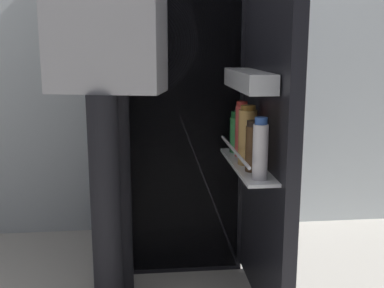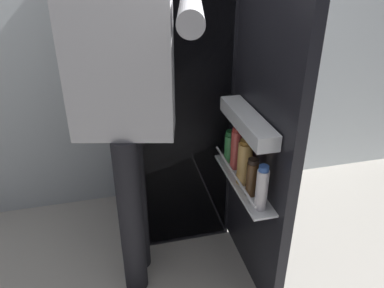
{
  "view_description": "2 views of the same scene",
  "coord_description": "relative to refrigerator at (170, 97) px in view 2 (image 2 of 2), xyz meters",
  "views": [
    {
      "loc": [
        -0.12,
        -1.84,
        1.07
      ],
      "look_at": [
        0.06,
        -0.1,
        0.7
      ],
      "focal_mm": 44.43,
      "sensor_mm": 36.0,
      "label": 1
    },
    {
      "loc": [
        -0.34,
        -1.52,
        1.64
      ],
      "look_at": [
        0.03,
        -0.03,
        0.83
      ],
      "focal_mm": 35.36,
      "sensor_mm": 36.0,
      "label": 2
    }
  ],
  "objects": [
    {
      "name": "ground_plane",
      "position": [
        -0.03,
        -0.48,
        -0.87
      ],
      "size": [
        5.56,
        5.56,
        0.0
      ],
      "primitive_type": "plane",
      "color": "#B7B2A8"
    },
    {
      "name": "kitchen_wall",
      "position": [
        -0.03,
        0.39,
        0.36
      ],
      "size": [
        4.4,
        0.1,
        2.44
      ],
      "primitive_type": "cube",
      "color": "silver",
      "rests_on": "ground_plane"
    },
    {
      "name": "person",
      "position": [
        -0.27,
        -0.43,
        0.21
      ],
      "size": [
        0.58,
        0.83,
        1.77
      ],
      "color": "black",
      "rests_on": "ground_plane"
    },
    {
      "name": "refrigerator",
      "position": [
        0.0,
        0.0,
        0.0
      ],
      "size": [
        0.72,
        1.23,
        1.74
      ],
      "color": "black",
      "rests_on": "ground_plane"
    }
  ]
}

